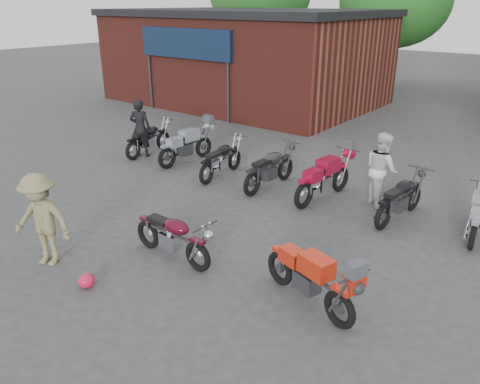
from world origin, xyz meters
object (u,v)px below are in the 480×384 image
Objects in this scene: person_tan at (42,220)px; row_bike_5 at (401,196)px; row_bike_1 at (187,143)px; row_bike_6 at (478,213)px; person_light at (381,169)px; row_bike_4 at (325,176)px; sportbike at (310,275)px; person_dark at (140,128)px; row_bike_3 at (270,166)px; helmet at (87,281)px; row_bike_2 at (222,157)px; row_bike_0 at (149,137)px; vintage_motorcycle at (173,234)px.

row_bike_5 is at bearing 31.69° from person_tan.
row_bike_1 reaches higher than row_bike_6.
person_light is 0.84× the size of row_bike_4.
row_bike_6 is at bearing 88.21° from sportbike.
person_dark is at bearing 102.51° from person_tan.
sportbike is 0.96× the size of row_bike_3.
person_dark is 0.93× the size of row_bike_5.
row_bike_4 is 3.49m from row_bike_6.
row_bike_5 reaches higher than row_bike_6.
row_bike_1 is (1.59, 0.43, -0.31)m from person_dark.
person_dark is 0.85× the size of row_bike_4.
person_dark is 6.66m from person_tan.
row_bike_6 reaches higher than helmet.
person_dark is 7.57m from person_light.
row_bike_2 is 0.95× the size of row_bike_3.
person_tan is at bearing -139.96° from sportbike.
helmet is 7.06m from person_light.
sportbike is at bearing 152.20° from row_bike_6.
row_bike_5 is (6.63, 0.06, -0.03)m from row_bike_1.
helmet is at bearing -147.36° from row_bike_1.
person_light reaches higher than row_bike_0.
row_bike_6 is at bearing -148.28° from person_light.
person_light is 1.35m from row_bike_4.
row_bike_5 is at bearing -83.07° from row_bike_4.
sportbike is 4.94m from person_tan.
person_tan is (-4.55, -1.91, 0.33)m from sportbike.
sportbike is 1.08× the size of person_dark.
person_dark is (-5.51, 3.95, 0.36)m from vintage_motorcycle.
person_dark is at bearing 108.19° from row_bike_1.
person_tan reaches higher than row_bike_2.
vintage_motorcycle is 0.97× the size of sportbike.
row_bike_3 reaches higher than helmet.
vintage_motorcycle is 6.31m from row_bike_6.
row_bike_0 is 1.06× the size of row_bike_6.
row_bike_0 is (-5.46, 4.23, 0.01)m from vintage_motorcycle.
row_bike_2 is (-4.27, -0.87, -0.34)m from person_light.
row_bike_3 is 1.04× the size of row_bike_5.
row_bike_3 reaches higher than row_bike_5.
person_light is 0.87× the size of row_bike_1.
row_bike_1 is 3.20m from row_bike_3.
row_bike_5 is (3.43, 0.19, -0.02)m from row_bike_3.
row_bike_3 is at bearing 155.52° from person_dark.
helmet is 0.13× the size of row_bike_4.
sportbike is (2.77, 0.34, 0.02)m from vintage_motorcycle.
row_bike_2 is (1.65, -0.29, -0.04)m from row_bike_1.
row_bike_1 is at bearing 166.18° from sportbike.
sportbike is 1.09× the size of person_tan.
helmet is 0.16× the size of person_dark.
vintage_motorcycle is at bearing 72.63° from helmet.
vintage_motorcycle is 0.98× the size of row_bike_0.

